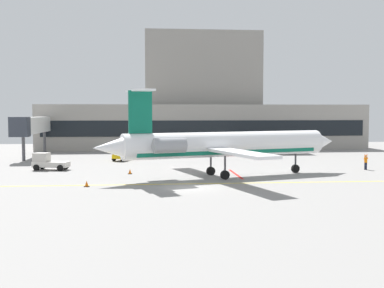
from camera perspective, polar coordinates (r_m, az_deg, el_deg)
ground at (r=42.08m, az=-0.23°, el=-5.32°), size 120.00×120.00×0.11m
terminal_building at (r=88.61m, az=1.26°, el=4.25°), size 58.39×12.85×21.51m
jet_bridge_west at (r=73.96m, az=-18.58°, el=2.09°), size 2.40×17.46×6.01m
regional_jet at (r=48.62m, az=3.72°, el=-0.07°), size 26.58×21.42×8.79m
baggage_tug at (r=57.11m, az=-16.89°, el=-2.09°), size 4.28×2.55×1.97m
pushback_tractor at (r=65.88m, az=-8.40°, el=-1.26°), size 3.05×3.82×1.80m
fuel_tank at (r=75.59m, az=10.05°, el=-0.29°), size 7.94×2.48×2.23m
marshaller at (r=58.49m, az=20.11°, el=-2.02°), size 0.76×0.50×1.83m
safety_cone_alpha at (r=43.60m, az=-12.52°, el=-4.70°), size 0.47×0.47×0.55m
safety_cone_bravo at (r=51.66m, az=-7.45°, el=-3.31°), size 0.47×0.47×0.55m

